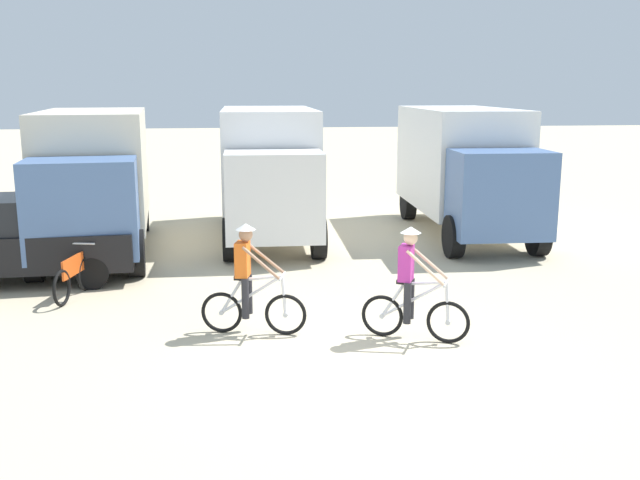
% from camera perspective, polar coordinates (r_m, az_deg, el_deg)
% --- Properties ---
extents(ground_plane, '(120.00, 120.00, 0.00)m').
position_cam_1_polar(ground_plane, '(10.86, 2.57, -9.17)').
color(ground_plane, beige).
extents(box_truck_cream_rv, '(2.97, 6.94, 3.35)m').
position_cam_1_polar(box_truck_cream_rv, '(18.12, -17.51, 5.01)').
color(box_truck_cream_rv, beige).
rests_on(box_truck_cream_rv, ground).
extents(box_truck_avon_van, '(2.47, 6.78, 3.35)m').
position_cam_1_polar(box_truck_avon_van, '(19.07, -4.03, 5.86)').
color(box_truck_avon_van, white).
rests_on(box_truck_avon_van, ground).
extents(box_truck_white_box, '(2.54, 6.81, 3.35)m').
position_cam_1_polar(box_truck_white_box, '(19.73, 11.41, 5.86)').
color(box_truck_white_box, white).
rests_on(box_truck_white_box, ground).
extents(sedan_parked, '(4.28, 1.96, 1.76)m').
position_cam_1_polar(sedan_parked, '(15.77, -21.86, 0.05)').
color(sedan_parked, black).
rests_on(sedan_parked, ground).
extents(cyclist_orange_shirt, '(1.70, 0.59, 1.82)m').
position_cam_1_polar(cyclist_orange_shirt, '(11.59, -5.62, -3.43)').
color(cyclist_orange_shirt, black).
rests_on(cyclist_orange_shirt, ground).
extents(cyclist_cowboy_hat, '(1.59, 0.83, 1.82)m').
position_cam_1_polar(cyclist_cowboy_hat, '(11.38, 7.29, -3.77)').
color(cyclist_cowboy_hat, black).
rests_on(cyclist_cowboy_hat, ground).
extents(bicycle_spare, '(0.56, 1.70, 0.97)m').
position_cam_1_polar(bicycle_spare, '(14.38, -18.92, -2.82)').
color(bicycle_spare, black).
rests_on(bicycle_spare, ground).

